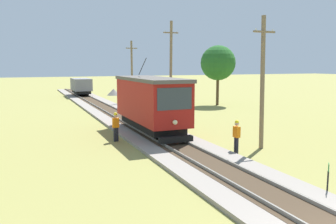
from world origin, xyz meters
TOP-DOWN VIEW (x-y plane):
  - red_tram at (0.00, 16.04)m, footprint 2.60×8.54m
  - freight_car at (0.00, 45.92)m, footprint 2.40×5.20m
  - utility_pole_near_tram at (4.40, 10.07)m, footprint 1.40×0.42m
  - utility_pole_mid at (4.40, 22.93)m, footprint 1.40×0.43m
  - utility_pole_far at (4.40, 34.91)m, footprint 1.40×0.36m
  - trackside_signal_marker at (2.13, 3.25)m, footprint 0.21×0.21m
  - gravel_pile at (4.84, 46.16)m, footprint 2.03×2.03m
  - track_worker at (2.49, 9.59)m, footprint 0.24×0.38m
  - second_worker at (-2.69, 14.84)m, footprint 0.38×0.24m
  - tree_right_near at (12.81, 28.99)m, footprint 3.96×3.96m

SIDE VIEW (x-z plane):
  - gravel_pile at x=4.84m, z-range 0.00..1.00m
  - trackside_signal_marker at x=2.13m, z-range 0.08..1.26m
  - track_worker at x=2.49m, z-range 0.09..1.88m
  - second_worker at x=-2.69m, z-range 0.09..1.88m
  - freight_car at x=0.00m, z-range 0.40..2.71m
  - red_tram at x=0.00m, z-range -0.20..4.59m
  - utility_pole_near_tram at x=4.40m, z-range 0.10..7.39m
  - utility_pole_far at x=4.40m, z-range 0.10..7.56m
  - utility_pole_mid at x=4.40m, z-range 0.10..8.52m
  - tree_right_near at x=12.81m, z-range 1.41..8.22m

